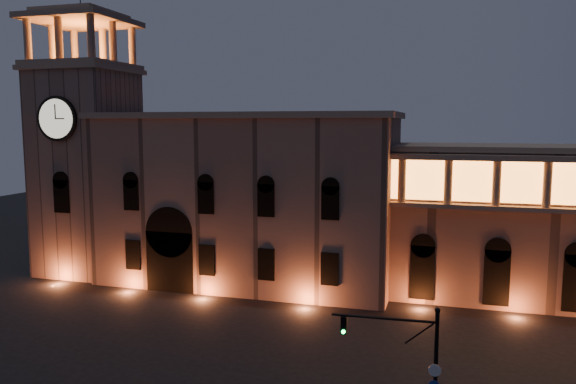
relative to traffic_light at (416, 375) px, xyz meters
The scene contains 4 objects.
ground 17.95m from the traffic_light, 163.85° to the left, with size 160.00×160.00×0.00m, color black.
government_building 33.14m from the traffic_light, 125.17° to the left, with size 30.80×12.80×17.60m.
clock_tower 46.18m from the traffic_light, 145.29° to the left, with size 9.80×9.80×32.40m.
traffic_light is the anchor object (origin of this frame).
Camera 1 is at (18.05, -32.40, 16.57)m, focal length 35.00 mm.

